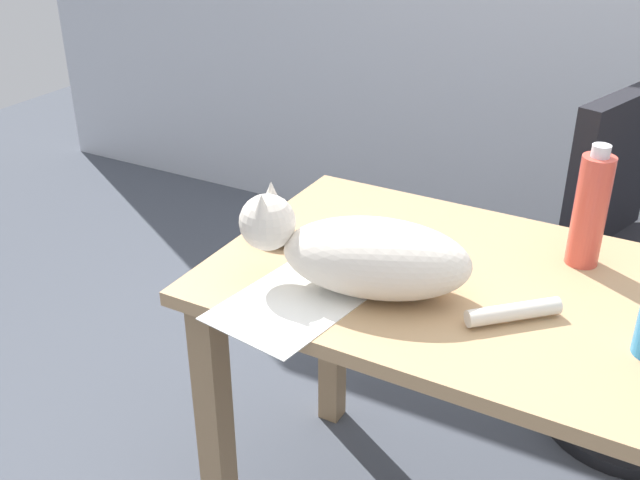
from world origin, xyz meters
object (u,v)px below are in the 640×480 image
at_px(cat, 364,254).
at_px(computer_mouse, 271,235).
at_px(office_chair, 636,296).
at_px(water_bottle, 590,210).

height_order(cat, computer_mouse, cat).
height_order(office_chair, cat, office_chair).
bearing_deg(computer_mouse, cat, -17.17).
bearing_deg(water_bottle, cat, -137.36).
relative_size(computer_mouse, water_bottle, 0.43).
xyz_separation_m(cat, water_bottle, (0.35, 0.32, 0.04)).
relative_size(office_chair, cat, 1.58).
xyz_separation_m(office_chair, cat, (-0.44, -0.81, 0.40)).
relative_size(cat, water_bottle, 2.32).
bearing_deg(office_chair, water_bottle, -100.81).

